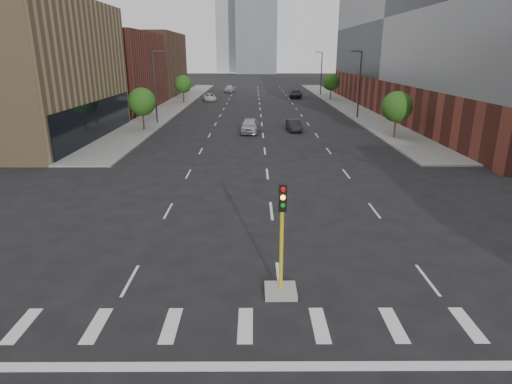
{
  "coord_description": "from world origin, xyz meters",
  "views": [
    {
      "loc": [
        -1.0,
        -5.28,
        8.69
      ],
      "look_at": [
        -0.91,
        13.81,
        2.5
      ],
      "focal_mm": 30.0,
      "sensor_mm": 36.0,
      "label": 1
    }
  ],
  "objects_px": {
    "car_deep_right": "(296,94)",
    "car_distant": "(230,89)",
    "car_mid_right": "(294,125)",
    "car_near_left": "(250,126)",
    "car_far_left": "(210,97)",
    "median_traffic_signal": "(281,271)"
  },
  "relations": [
    {
      "from": "car_deep_right",
      "to": "car_distant",
      "type": "bearing_deg",
      "value": 145.48
    },
    {
      "from": "car_mid_right",
      "to": "car_distant",
      "type": "xyz_separation_m",
      "value": [
        -10.45,
        53.02,
        0.18
      ]
    },
    {
      "from": "car_near_left",
      "to": "car_distant",
      "type": "xyz_separation_m",
      "value": [
        -5.27,
        54.13,
        0.01
      ]
    },
    {
      "from": "median_traffic_signal",
      "to": "car_deep_right",
      "type": "relative_size",
      "value": 0.76
    },
    {
      "from": "car_mid_right",
      "to": "car_far_left",
      "type": "xyz_separation_m",
      "value": [
        -13.22,
        33.68,
        0.02
      ]
    },
    {
      "from": "car_mid_right",
      "to": "car_distant",
      "type": "bearing_deg",
      "value": 96.63
    },
    {
      "from": "car_deep_right",
      "to": "car_mid_right",
      "type": "bearing_deg",
      "value": -86.37
    },
    {
      "from": "car_deep_right",
      "to": "car_distant",
      "type": "xyz_separation_m",
      "value": [
        -14.35,
        13.78,
        -0.0
      ]
    },
    {
      "from": "car_deep_right",
      "to": "car_distant",
      "type": "relative_size",
      "value": 1.17
    },
    {
      "from": "car_mid_right",
      "to": "car_far_left",
      "type": "bearing_deg",
      "value": 106.9
    },
    {
      "from": "car_near_left",
      "to": "car_mid_right",
      "type": "xyz_separation_m",
      "value": [
        5.18,
        1.11,
        -0.16
      ]
    },
    {
      "from": "median_traffic_signal",
      "to": "car_distant",
      "type": "bearing_deg",
      "value": 94.36
    },
    {
      "from": "car_near_left",
      "to": "car_far_left",
      "type": "bearing_deg",
      "value": 105.89
    },
    {
      "from": "car_mid_right",
      "to": "car_near_left",
      "type": "bearing_deg",
      "value": -172.38
    },
    {
      "from": "car_near_left",
      "to": "car_mid_right",
      "type": "relative_size",
      "value": 1.21
    },
    {
      "from": "car_mid_right",
      "to": "car_distant",
      "type": "relative_size",
      "value": 0.82
    },
    {
      "from": "median_traffic_signal",
      "to": "car_far_left",
      "type": "distance_m",
      "value": 70.22
    },
    {
      "from": "car_distant",
      "to": "car_near_left",
      "type": "bearing_deg",
      "value": -79.36
    },
    {
      "from": "car_near_left",
      "to": "car_distant",
      "type": "height_order",
      "value": "car_distant"
    },
    {
      "from": "car_near_left",
      "to": "car_far_left",
      "type": "distance_m",
      "value": 35.71
    },
    {
      "from": "car_far_left",
      "to": "car_distant",
      "type": "bearing_deg",
      "value": 71.96
    },
    {
      "from": "car_mid_right",
      "to": "car_deep_right",
      "type": "xyz_separation_m",
      "value": [
        3.9,
        39.24,
        0.18
      ]
    }
  ]
}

